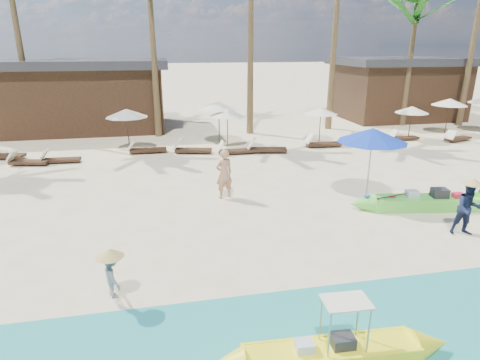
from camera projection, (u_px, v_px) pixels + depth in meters
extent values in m
plane|color=beige|center=(286.00, 237.00, 11.27)|extent=(240.00, 240.00, 0.00)
cube|color=#5AD240|center=(425.00, 203.00, 13.15)|extent=(3.54, 1.30, 0.42)
cube|color=white|center=(425.00, 203.00, 13.14)|extent=(3.03, 1.02, 0.19)
cube|color=#262628|center=(439.00, 194.00, 13.06)|extent=(0.55, 0.46, 0.38)
cube|color=silver|center=(412.00, 195.00, 13.10)|extent=(0.43, 0.39, 0.31)
cube|color=red|center=(458.00, 197.00, 13.05)|extent=(0.37, 0.33, 0.24)
cylinder|color=red|center=(392.00, 198.00, 13.12)|extent=(0.24, 0.24, 0.10)
cylinder|color=#262628|center=(385.00, 200.00, 13.01)|extent=(0.22, 0.22, 0.09)
sphere|color=tan|center=(374.00, 198.00, 13.03)|extent=(0.20, 0.20, 0.20)
cylinder|color=#FFF220|center=(472.00, 196.00, 13.21)|extent=(0.15, 0.15, 0.20)
cylinder|color=#FFF220|center=(479.00, 196.00, 13.21)|extent=(0.15, 0.15, 0.20)
cube|color=#FFF220|center=(331.00, 356.00, 6.72)|extent=(3.01, 0.77, 0.36)
cube|color=white|center=(331.00, 355.00, 6.71)|extent=(2.59, 0.58, 0.16)
cube|color=#262628|center=(342.00, 343.00, 6.67)|extent=(0.39, 0.32, 0.28)
cube|color=silver|center=(304.00, 348.00, 6.58)|extent=(0.31, 0.28, 0.24)
cube|color=#E9E4C5|center=(346.00, 302.00, 6.41)|extent=(0.78, 0.55, 0.03)
imported|color=tan|center=(224.00, 174.00, 13.94)|extent=(0.74, 0.60, 1.76)
imported|color=#161E3C|center=(468.00, 209.00, 11.20)|extent=(0.89, 0.77, 1.57)
imported|color=gray|center=(112.00, 276.00, 8.16)|extent=(0.59, 0.73, 0.98)
cylinder|color=#99999E|center=(369.00, 166.00, 13.69)|extent=(0.05, 0.05, 2.45)
cone|color=#1335B4|center=(372.00, 135.00, 13.35)|extent=(2.35, 2.35, 0.48)
cube|color=#392717|center=(4.00, 156.00, 18.96)|extent=(1.89, 0.87, 0.13)
cube|color=#392717|center=(30.00, 162.00, 18.01)|extent=(1.76, 0.86, 0.12)
cube|color=#E9E4C5|center=(12.00, 156.00, 17.91)|extent=(0.48, 0.61, 0.49)
cylinder|color=#392717|center=(128.00, 131.00, 20.10)|extent=(0.05, 0.05, 2.10)
cone|color=#E9E4C5|center=(126.00, 113.00, 19.81)|extent=(2.10, 2.10, 0.42)
cube|color=#392717|center=(62.00, 160.00, 18.39)|extent=(1.64, 0.60, 0.11)
cube|color=#E9E4C5|center=(44.00, 154.00, 18.19)|extent=(0.39, 0.54, 0.47)
cube|color=#392717|center=(148.00, 150.00, 20.05)|extent=(1.80, 0.60, 0.13)
cube|color=#E9E4C5|center=(131.00, 144.00, 19.81)|extent=(0.41, 0.58, 0.52)
cylinder|color=#392717|center=(219.00, 123.00, 21.83)|extent=(0.06, 0.06, 2.25)
cone|color=#E9E4C5|center=(219.00, 105.00, 21.52)|extent=(2.25, 2.25, 0.45)
cube|color=#392717|center=(193.00, 150.00, 20.01)|extent=(1.89, 1.00, 0.13)
cube|color=#E9E4C5|center=(177.00, 144.00, 19.94)|extent=(0.53, 0.66, 0.53)
cylinder|color=#392717|center=(227.00, 128.00, 21.19)|extent=(0.05, 0.05, 1.93)
cone|color=#E9E4C5|center=(227.00, 112.00, 20.93)|extent=(1.93, 1.93, 0.39)
cube|color=#392717|center=(235.00, 151.00, 19.87)|extent=(1.71, 0.57, 0.12)
cube|color=#E9E4C5|center=(220.00, 146.00, 19.64)|extent=(0.39, 0.55, 0.50)
cube|color=#392717|center=(268.00, 149.00, 20.11)|extent=(1.96, 0.96, 0.13)
cube|color=#E9E4C5|center=(251.00, 143.00, 20.00)|extent=(0.53, 0.68, 0.55)
cylinder|color=#392717|center=(320.00, 125.00, 22.23)|extent=(0.05, 0.05, 1.86)
cone|color=#E9E4C5|center=(321.00, 111.00, 21.97)|extent=(1.86, 1.86, 0.37)
cube|color=#392717|center=(324.00, 144.00, 21.25)|extent=(1.85, 0.73, 0.13)
cube|color=#E9E4C5|center=(309.00, 139.00, 21.06)|extent=(0.45, 0.62, 0.53)
cube|color=#392717|center=(366.00, 142.00, 21.65)|extent=(1.79, 0.63, 0.13)
cube|color=#E9E4C5|center=(352.00, 137.00, 21.43)|extent=(0.42, 0.59, 0.52)
cylinder|color=#392717|center=(410.00, 124.00, 22.67)|extent=(0.05, 0.05, 1.84)
cone|color=#E9E4C5|center=(412.00, 110.00, 22.41)|extent=(1.84, 1.84, 0.37)
cube|color=#392717|center=(404.00, 138.00, 22.78)|extent=(1.58, 0.59, 0.11)
cube|color=#E9E4C5|center=(394.00, 133.00, 22.60)|extent=(0.38, 0.52, 0.45)
cylinder|color=#392717|center=(447.00, 117.00, 24.25)|extent=(0.05, 0.05, 2.06)
cone|color=#E9E4C5|center=(450.00, 102.00, 23.96)|extent=(2.06, 2.06, 0.41)
cube|color=#392717|center=(458.00, 139.00, 22.55)|extent=(1.78, 1.02, 0.12)
cube|color=#E9E4C5|center=(451.00, 135.00, 22.12)|extent=(0.52, 0.63, 0.49)
cone|color=brown|center=(18.00, 39.00, 21.58)|extent=(0.40, 0.40, 10.89)
cone|color=brown|center=(153.00, 47.00, 22.29)|extent=(0.40, 0.40, 10.08)
cone|color=brown|center=(251.00, 36.00, 22.90)|extent=(0.40, 0.40, 11.26)
cone|color=brown|center=(336.00, 20.00, 23.93)|extent=(0.40, 0.40, 13.16)
cone|color=brown|center=(410.00, 63.00, 25.88)|extent=(0.40, 0.40, 8.07)
cone|color=brown|center=(473.00, 42.00, 25.40)|extent=(0.40, 0.40, 10.64)
cube|color=#392717|center=(82.00, 99.00, 25.42)|extent=(10.00, 6.00, 3.80)
cube|color=#2D2D33|center=(78.00, 64.00, 24.73)|extent=(10.80, 6.60, 0.50)
cube|color=#392717|center=(396.00, 92.00, 29.55)|extent=(8.00, 6.00, 3.80)
cube|color=#2D2D33|center=(400.00, 61.00, 28.87)|extent=(8.80, 6.60, 0.50)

